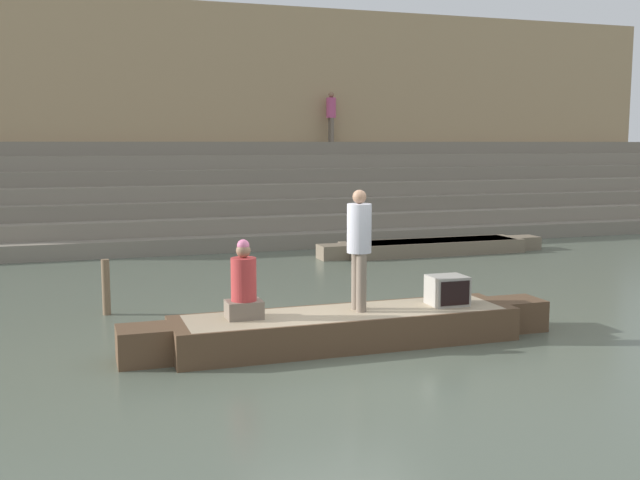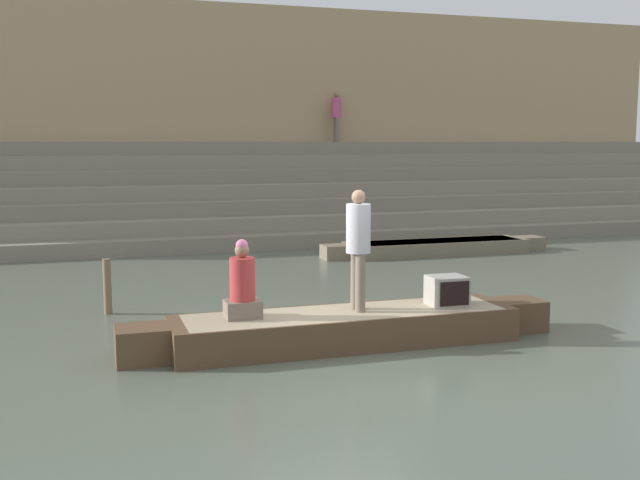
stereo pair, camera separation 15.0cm
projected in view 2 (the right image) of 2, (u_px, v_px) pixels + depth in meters
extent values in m
plane|color=#566051|center=(341.00, 349.00, 10.61)|extent=(120.00, 120.00, 0.00)
cube|color=gray|center=(206.00, 235.00, 21.92)|extent=(36.00, 4.68, 0.42)
cube|color=gray|center=(204.00, 220.00, 22.18)|extent=(36.00, 4.01, 0.42)
cube|color=gray|center=(202.00, 205.00, 22.44)|extent=(36.00, 3.34, 0.42)
cube|color=gray|center=(200.00, 190.00, 22.70)|extent=(36.00, 2.67, 0.42)
cube|color=gray|center=(198.00, 176.00, 22.97)|extent=(36.00, 2.01, 0.42)
cube|color=gray|center=(196.00, 162.00, 23.23)|extent=(36.00, 1.34, 0.42)
cube|color=gray|center=(194.00, 149.00, 23.49)|extent=(36.00, 0.67, 0.42)
cube|color=tan|center=(189.00, 119.00, 24.25)|extent=(34.20, 1.20, 7.31)
cube|color=brown|center=(194.00, 224.00, 24.10)|extent=(34.20, 0.12, 0.60)
cube|color=brown|center=(345.00, 328.00, 10.82)|extent=(5.03, 1.20, 0.48)
cube|color=tan|center=(345.00, 314.00, 10.80)|extent=(4.63, 1.10, 0.05)
cube|color=brown|center=(518.00, 315.00, 11.69)|extent=(0.70, 0.66, 0.48)
cube|color=brown|center=(142.00, 344.00, 9.96)|extent=(0.70, 0.66, 0.48)
cylinder|color=olive|center=(282.00, 312.00, 11.24)|extent=(2.79, 0.04, 0.04)
cylinder|color=#756656|center=(356.00, 281.00, 10.94)|extent=(0.15, 0.15, 0.85)
cylinder|color=#756656|center=(360.00, 283.00, 10.75)|extent=(0.15, 0.15, 0.85)
cylinder|color=#B2B2BC|center=(358.00, 228.00, 10.74)|extent=(0.35, 0.35, 0.71)
sphere|color=#8C664C|center=(359.00, 197.00, 10.68)|extent=(0.20, 0.20, 0.20)
cube|color=#756656|center=(243.00, 309.00, 10.42)|extent=(0.50, 0.39, 0.25)
cylinder|color=#B23333|center=(242.00, 279.00, 10.37)|extent=(0.35, 0.35, 0.60)
sphere|color=#8C664C|center=(242.00, 250.00, 10.31)|extent=(0.20, 0.20, 0.20)
sphere|color=pink|center=(242.00, 245.00, 10.30)|extent=(0.17, 0.17, 0.17)
cube|color=#9E998E|center=(447.00, 291.00, 11.23)|extent=(0.55, 0.48, 0.44)
cube|color=black|center=(455.00, 294.00, 11.00)|extent=(0.47, 0.02, 0.36)
cube|color=#756651|center=(437.00, 247.00, 19.63)|extent=(4.90, 1.14, 0.36)
cube|color=beige|center=(437.00, 242.00, 19.61)|extent=(4.51, 1.04, 0.05)
cube|color=#756651|center=(529.00, 243.00, 20.48)|extent=(0.69, 0.63, 0.36)
cube|color=#756651|center=(336.00, 252.00, 18.79)|extent=(0.69, 0.63, 0.36)
cylinder|color=brown|center=(107.00, 287.00, 12.72)|extent=(0.14, 0.14, 0.95)
cylinder|color=#756656|center=(335.00, 130.00, 24.92)|extent=(0.13, 0.13, 0.79)
cylinder|color=#756656|center=(337.00, 130.00, 24.75)|extent=(0.13, 0.13, 0.79)
cylinder|color=#C64C7F|center=(336.00, 108.00, 24.74)|extent=(0.32, 0.32, 0.66)
sphere|color=#8C664C|center=(336.00, 95.00, 24.69)|extent=(0.19, 0.19, 0.19)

